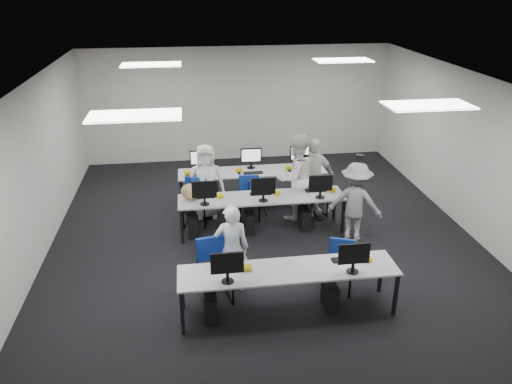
{
  "coord_description": "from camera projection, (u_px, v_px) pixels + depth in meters",
  "views": [
    {
      "loc": [
        -1.32,
        -8.44,
        4.65
      ],
      "look_at": [
        -0.16,
        -0.16,
        1.0
      ],
      "focal_mm": 35.0,
      "sensor_mm": 36.0,
      "label": 1
    }
  ],
  "objects": [
    {
      "name": "room",
      "position": [
        264.0,
        163.0,
        9.09
      ],
      "size": [
        9.0,
        9.02,
        3.0
      ],
      "color": "black",
      "rests_on": "ground"
    },
    {
      "name": "ceiling_panels",
      "position": [
        264.0,
        81.0,
        8.49
      ],
      "size": [
        5.2,
        4.6,
        0.02
      ],
      "color": "white",
      "rests_on": "room"
    },
    {
      "name": "desk_front",
      "position": [
        288.0,
        273.0,
        7.24
      ],
      "size": [
        3.2,
        0.7,
        0.73
      ],
      "color": "#A9ABAD",
      "rests_on": "ground"
    },
    {
      "name": "desk_mid",
      "position": [
        262.0,
        199.0,
        9.6
      ],
      "size": [
        3.2,
        0.7,
        0.73
      ],
      "color": "#A9ABAD",
      "rests_on": "ground"
    },
    {
      "name": "desk_back",
      "position": [
        252.0,
        173.0,
        10.87
      ],
      "size": [
        3.2,
        0.7,
        0.73
      ],
      "color": "#A9ABAD",
      "rests_on": "ground"
    },
    {
      "name": "equipment_front",
      "position": [
        275.0,
        293.0,
        7.33
      ],
      "size": [
        2.51,
        0.41,
        1.19
      ],
      "color": "#0E31B9",
      "rests_on": "desk_front"
    },
    {
      "name": "equipment_mid",
      "position": [
        252.0,
        215.0,
        9.68
      ],
      "size": [
        2.91,
        0.41,
        1.19
      ],
      "color": "white",
      "rests_on": "desk_mid"
    },
    {
      "name": "equipment_back",
      "position": [
        261.0,
        186.0,
        11.04
      ],
      "size": [
        2.91,
        0.41,
        1.19
      ],
      "color": "white",
      "rests_on": "desk_back"
    },
    {
      "name": "chair_0",
      "position": [
        215.0,
        281.0,
        7.69
      ],
      "size": [
        0.56,
        0.6,
        0.98
      ],
      "rotation": [
        0.0,
        0.0,
        0.18
      ],
      "color": "navy",
      "rests_on": "ground"
    },
    {
      "name": "chair_1",
      "position": [
        339.0,
        275.0,
        7.94
      ],
      "size": [
        0.53,
        0.55,
        0.82
      ],
      "rotation": [
        0.0,
        0.0,
        -0.36
      ],
      "color": "navy",
      "rests_on": "ground"
    },
    {
      "name": "chair_2",
      "position": [
        196.0,
        210.0,
        10.03
      ],
      "size": [
        0.55,
        0.58,
        0.95
      ],
      "rotation": [
        0.0,
        0.0,
        -0.18
      ],
      "color": "navy",
      "rests_on": "ground"
    },
    {
      "name": "chair_3",
      "position": [
        249.0,
        205.0,
        10.3
      ],
      "size": [
        0.46,
        0.5,
        0.87
      ],
      "rotation": [
        0.0,
        0.0,
        -0.09
      ],
      "color": "navy",
      "rests_on": "ground"
    },
    {
      "name": "chair_4",
      "position": [
        315.0,
        202.0,
        10.46
      ],
      "size": [
        0.5,
        0.53,
        0.85
      ],
      "rotation": [
        0.0,
        0.0,
        0.22
      ],
      "color": "navy",
      "rests_on": "ground"
    },
    {
      "name": "chair_5",
      "position": [
        198.0,
        202.0,
        10.36
      ],
      "size": [
        0.63,
        0.65,
        0.97
      ],
      "rotation": [
        0.0,
        0.0,
        0.37
      ],
      "color": "navy",
      "rests_on": "ground"
    },
    {
      "name": "chair_6",
      "position": [
        257.0,
        202.0,
        10.51
      ],
      "size": [
        0.42,
        0.45,
        0.81
      ],
      "rotation": [
        0.0,
        0.0,
        -0.05
      ],
      "color": "navy",
      "rests_on": "ground"
    },
    {
      "name": "chair_7",
      "position": [
        306.0,
        197.0,
        10.73
      ],
      "size": [
        0.45,
        0.48,
        0.83
      ],
      "rotation": [
        0.0,
        0.0,
        0.1
      ],
      "color": "navy",
      "rests_on": "ground"
    },
    {
      "name": "handbag",
      "position": [
        191.0,
        192.0,
        9.4
      ],
      "size": [
        0.43,
        0.32,
        0.32
      ],
      "primitive_type": "ellipsoid",
      "rotation": [
        0.0,
        0.0,
        -0.19
      ],
      "color": "tan",
      "rests_on": "desk_mid"
    },
    {
      "name": "student_0",
      "position": [
        232.0,
        249.0,
        7.75
      ],
      "size": [
        0.56,
        0.39,
        1.48
      ],
      "primitive_type": "imported",
      "rotation": [
        0.0,
        0.0,
        3.07
      ],
      "color": "white",
      "rests_on": "ground"
    },
    {
      "name": "student_1",
      "position": [
        296.0,
        177.0,
        10.05
      ],
      "size": [
        1.05,
        0.94,
        1.8
      ],
      "primitive_type": "imported",
      "rotation": [
        0.0,
        0.0,
        3.49
      ],
      "color": "white",
      "rests_on": "ground"
    },
    {
      "name": "student_2",
      "position": [
        206.0,
        181.0,
        10.16
      ],
      "size": [
        0.77,
        0.51,
        1.56
      ],
      "primitive_type": "imported",
      "rotation": [
        0.0,
        0.0,
        -0.02
      ],
      "color": "white",
      "rests_on": "ground"
    },
    {
      "name": "student_3",
      "position": [
        312.0,
        177.0,
        10.3
      ],
      "size": [
        1.0,
        0.53,
        1.62
      ],
      "primitive_type": "imported",
      "rotation": [
        0.0,
        0.0,
        0.15
      ],
      "color": "white",
      "rests_on": "ground"
    },
    {
      "name": "photographer",
      "position": [
        355.0,
        203.0,
        9.22
      ],
      "size": [
        1.15,
        0.95,
        1.55
      ],
      "primitive_type": "imported",
      "rotation": [
        0.0,
        0.0,
        2.71
      ],
      "color": "slate",
      "rests_on": "ground"
    },
    {
      "name": "dslr_camera",
      "position": [
        360.0,
        157.0,
        9.05
      ],
      "size": [
        0.2,
        0.22,
        0.1
      ],
      "primitive_type": "cube",
      "rotation": [
        0.0,
        0.0,
        2.71
      ],
      "color": "black",
      "rests_on": "photographer"
    }
  ]
}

